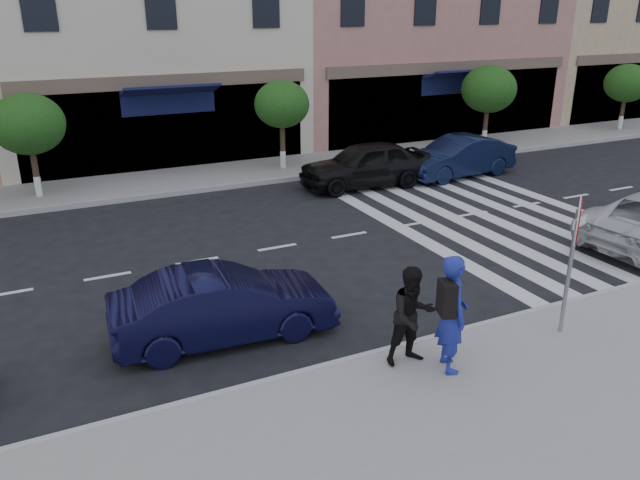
{
  "coord_description": "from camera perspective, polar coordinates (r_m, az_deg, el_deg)",
  "views": [
    {
      "loc": [
        -5.25,
        -9.25,
        5.56
      ],
      "look_at": [
        -0.45,
        0.67,
        1.4
      ],
      "focal_mm": 35.0,
      "sensor_mm": 36.0,
      "label": 1
    }
  ],
  "objects": [
    {
      "name": "photographer",
      "position": [
        9.88,
        11.99,
        -6.58
      ],
      "size": [
        0.66,
        0.81,
        1.92
      ],
      "primitive_type": "imported",
      "rotation": [
        0.0,
        0.0,
        1.25
      ],
      "color": "navy",
      "rests_on": "sidewalk_near"
    },
    {
      "name": "car_far_right",
      "position": [
        22.09,
        12.51,
        7.44
      ],
      "size": [
        4.27,
        1.8,
        1.37
      ],
      "primitive_type": "imported",
      "rotation": [
        0.0,
        0.0,
        -1.48
      ],
      "color": "black",
      "rests_on": "ground"
    },
    {
      "name": "stop_sign",
      "position": [
        11.22,
        22.33,
        0.43
      ],
      "size": [
        0.84,
        0.32,
        2.51
      ],
      "rotation": [
        0.0,
        0.0,
        0.34
      ],
      "color": "gray",
      "rests_on": "sidewalk_near"
    },
    {
      "name": "street_tree_wb",
      "position": [
        20.31,
        -25.14,
        9.54
      ],
      "size": [
        2.1,
        2.1,
        3.06
      ],
      "color": "#473323",
      "rests_on": "sidewalk_far"
    },
    {
      "name": "sidewalk_near",
      "position": [
        9.37,
        14.97,
        -15.95
      ],
      "size": [
        60.0,
        4.5,
        0.15
      ],
      "primitive_type": "cube",
      "color": "gray",
      "rests_on": "ground"
    },
    {
      "name": "sidewalk_far",
      "position": [
        21.63,
        -10.98,
        5.6
      ],
      "size": [
        60.0,
        3.0,
        0.15
      ],
      "primitive_type": "cube",
      "color": "gray",
      "rests_on": "ground"
    },
    {
      "name": "street_tree_eb",
      "position": [
        32.41,
        26.26,
        12.72
      ],
      "size": [
        2.0,
        2.0,
        2.94
      ],
      "color": "#473323",
      "rests_on": "sidewalk_far"
    },
    {
      "name": "building_centre",
      "position": [
        26.68,
        -16.58,
        19.76
      ],
      "size": [
        11.0,
        9.0,
        11.0
      ],
      "primitive_type": "cube",
      "color": "beige",
      "rests_on": "ground"
    },
    {
      "name": "car_far_mid",
      "position": [
        20.37,
        4.16,
        6.92
      ],
      "size": [
        4.38,
        1.91,
        1.47
      ],
      "primitive_type": "imported",
      "rotation": [
        0.0,
        0.0,
        -1.61
      ],
      "color": "black",
      "rests_on": "ground"
    },
    {
      "name": "ground",
      "position": [
        12.0,
        3.34,
        -6.96
      ],
      "size": [
        120.0,
        120.0,
        0.0
      ],
      "primitive_type": "plane",
      "color": "black",
      "rests_on": "ground"
    },
    {
      "name": "street_tree_ea",
      "position": [
        26.64,
        15.18,
        13.15
      ],
      "size": [
        2.2,
        2.2,
        3.19
      ],
      "color": "#473323",
      "rests_on": "sidewalk_far"
    },
    {
      "name": "street_tree_c",
      "position": [
        21.92,
        -3.51,
        12.24
      ],
      "size": [
        1.9,
        1.9,
        3.04
      ],
      "color": "#473323",
      "rests_on": "sidewalk_far"
    },
    {
      "name": "car_near_mid",
      "position": [
        11.09,
        -8.8,
        -5.92
      ],
      "size": [
        3.98,
        1.62,
        1.28
      ],
      "primitive_type": "imported",
      "rotation": [
        0.0,
        0.0,
        1.5
      ],
      "color": "black",
      "rests_on": "ground"
    },
    {
      "name": "walker",
      "position": [
        9.99,
        8.45,
        -6.88
      ],
      "size": [
        0.82,
        0.66,
        1.65
      ],
      "primitive_type": "imported",
      "rotation": [
        0.0,
        0.0,
        -0.04
      ],
      "color": "black",
      "rests_on": "sidewalk_near"
    }
  ]
}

